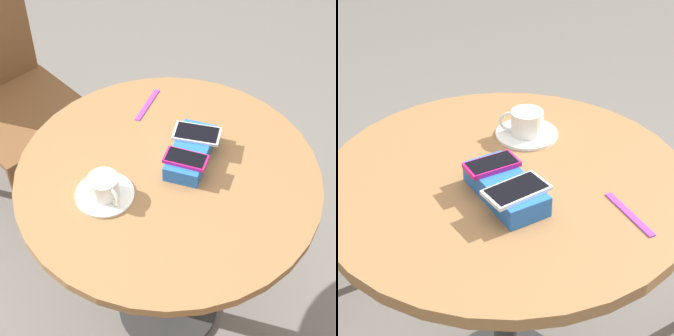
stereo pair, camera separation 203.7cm
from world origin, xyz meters
The scene contains 9 objects.
ground_plane centered at (0.00, 0.00, 0.00)m, with size 8.00×8.00×0.00m, color slate.
round_table centered at (0.00, 0.00, 0.63)m, with size 0.88×0.88×0.76m.
phone_box centered at (-0.08, 0.02, 0.79)m, with size 0.24×0.16×0.05m.
phone_white centered at (-0.14, 0.01, 0.82)m, with size 0.12×0.16×0.01m.
phone_magenta centered at (-0.03, 0.04, 0.82)m, with size 0.09×0.13×0.01m.
saucer centered at (0.17, -0.10, 0.77)m, with size 0.16×0.16×0.01m, color white.
coffee_cup centered at (0.17, -0.09, 0.80)m, with size 0.08×0.11×0.06m.
lanyard_strap centered at (-0.21, -0.22, 0.76)m, with size 0.16×0.02×0.00m, color purple.
chair_near_window centered at (-0.19, -0.88, 0.49)m, with size 0.53×0.53×0.93m.
Camera 1 is at (0.90, 0.61, 1.95)m, focal length 60.00 mm.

